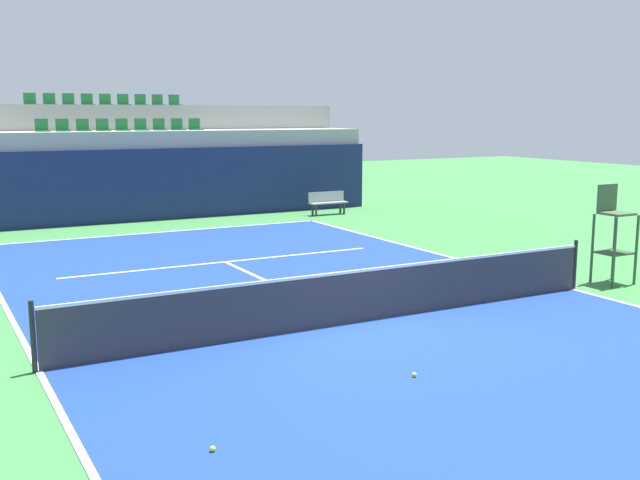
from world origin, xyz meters
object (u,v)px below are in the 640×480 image
player_bench (328,201)px  tennis_ball_1 (414,375)px  umpire_chair (613,231)px  tennis_ball_0 (213,449)px  tennis_net (356,296)px

player_bench → tennis_ball_1: (-7.56, -16.06, -0.46)m
umpire_chair → tennis_ball_0: size_ratio=33.33×
player_bench → tennis_ball_1: size_ratio=22.73×
player_bench → tennis_ball_0: player_bench is taller
tennis_net → tennis_ball_1: 2.99m
umpire_chair → tennis_net: bearing=-179.5°
umpire_chair → tennis_ball_0: 11.56m
tennis_net → player_bench: 14.86m
player_bench → tennis_ball_0: bearing=-122.9°
player_bench → tennis_ball_0: 20.19m
tennis_net → tennis_ball_0: bearing=-138.0°
tennis_net → umpire_chair: size_ratio=5.04×
umpire_chair → tennis_ball_1: (-7.45, -2.91, -1.14)m
tennis_net → player_bench: bearing=62.8°
player_bench → tennis_ball_1: bearing=-115.2°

